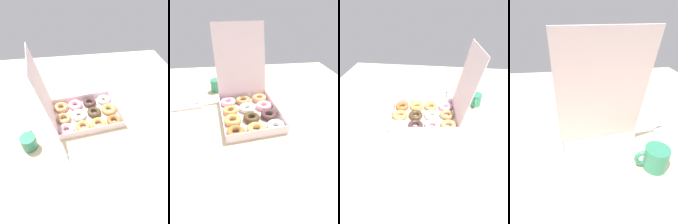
# 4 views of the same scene
# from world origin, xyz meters

# --- Properties ---
(ground_plane) EXTENTS (1.80, 1.80, 0.02)m
(ground_plane) POSITION_xyz_m (0.00, 0.00, -0.01)
(ground_plane) COLOR beige
(donut_box) EXTENTS (0.38, 0.55, 0.48)m
(donut_box) POSITION_xyz_m (0.02, 0.01, 0.05)
(donut_box) COLOR white
(donut_box) RESTS_ON ground_plane
(keyboard) EXTENTS (0.45, 0.18, 0.02)m
(keyboard) POSITION_xyz_m (-0.49, 0.13, 0.01)
(keyboard) COLOR white
(keyboard) RESTS_ON ground_plane
(coffee_mug) EXTENTS (0.12, 0.09, 0.09)m
(coffee_mug) POSITION_xyz_m (-0.18, 0.34, 0.05)
(coffee_mug) COLOR #2E7A5C
(coffee_mug) RESTS_ON ground_plane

